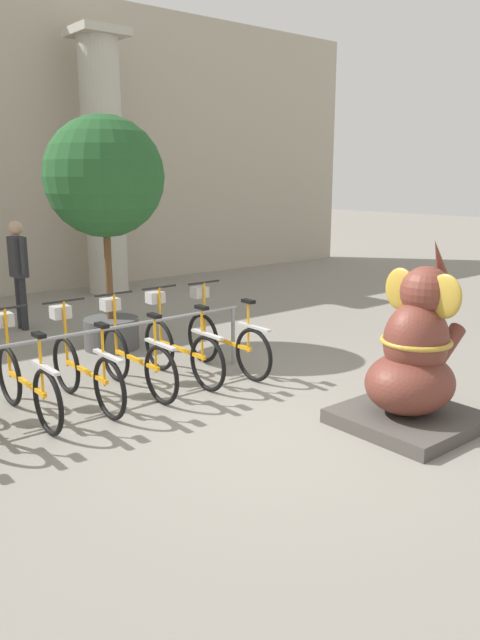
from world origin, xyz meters
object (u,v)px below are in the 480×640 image
elephant_statue (414,364)px  person_pedestrian (18,265)px  bicycle_6 (225,339)px  potted_tree (104,186)px  bicycle_4 (135,357)px  bicycle_5 (180,347)px  bicycle_2 (25,380)px  bicycle_3 (85,368)px

elephant_statue → person_pedestrian: size_ratio=1.07×
bicycle_6 → elephant_statue: 2.58m
potted_tree → bicycle_6: bearing=-71.8°
bicycle_4 → bicycle_6: bearing=-2.0°
person_pedestrian → bicycle_6: bearing=-72.8°
bicycle_5 → bicycle_6: (0.63, -0.06, 0.00)m
bicycle_5 → person_pedestrian: (-0.53, 3.69, 0.63)m
bicycle_5 → bicycle_2: bearing=-179.0°
bicycle_4 → bicycle_2: bearing=-179.4°
bicycle_6 → bicycle_5: bearing=174.2°
bicycle_2 → bicycle_3: bearing=-2.1°
elephant_statue → person_pedestrian: elephant_statue is taller
bicycle_2 → bicycle_6: size_ratio=1.00×
bicycle_5 → bicycle_3: bearing=-177.4°
elephant_statue → person_pedestrian: bearing=103.3°
bicycle_3 → bicycle_6: 1.89m
bicycle_6 → elephant_statue: (0.33, -2.55, 0.22)m
bicycle_5 → elephant_statue: 2.79m
bicycle_2 → bicycle_5: 1.89m
bicycle_3 → person_pedestrian: 3.87m
bicycle_4 → bicycle_6: 1.26m
potted_tree → elephant_statue: bearing=-78.0°
bicycle_4 → elephant_statue: 3.05m
person_pedestrian → potted_tree: size_ratio=0.54×
bicycle_4 → person_pedestrian: (0.10, 3.71, 0.63)m
bicycle_5 → elephant_statue: bearing=-69.8°
elephant_statue → bicycle_5: bearing=110.2°
bicycle_2 → bicycle_3: (0.63, -0.02, 0.00)m
bicycle_5 → elephant_statue: (0.96, -2.61, 0.22)m
potted_tree → bicycle_4: bearing=-110.1°
person_pedestrian → potted_tree: bearing=-73.7°
bicycle_4 → potted_tree: 2.66m
bicycle_4 → bicycle_6: same height
bicycle_3 → potted_tree: 2.91m
bicycle_2 → bicycle_4: bearing=0.6°
bicycle_5 → potted_tree: 2.57m
bicycle_6 → potted_tree: potted_tree is taller
bicycle_5 → person_pedestrian: 3.78m
bicycle_3 → bicycle_5: bearing=2.6°
bicycle_6 → bicycle_2: bearing=179.3°
elephant_statue → person_pedestrian: (-1.49, 6.30, 0.41)m
bicycle_3 → bicycle_4: bearing=3.4°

